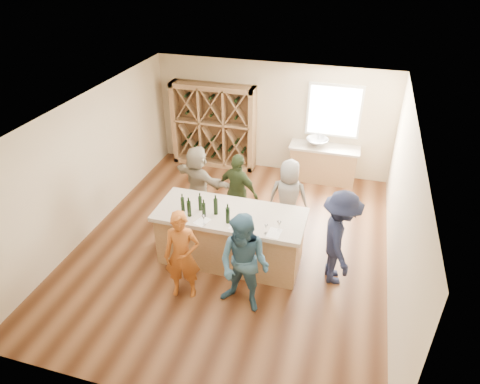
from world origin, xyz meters
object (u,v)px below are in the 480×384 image
(tasting_counter_base, at_px, (231,238))
(wine_bottle_b, at_px, (189,209))
(wine_bottle_c, at_px, (200,203))
(wine_bottle_f, at_px, (228,215))
(wine_bottle_d, at_px, (204,210))
(person_far_mid, at_px, (238,191))
(wine_bottle_a, at_px, (183,204))
(wine_bottle_e, at_px, (216,207))
(person_server, at_px, (339,238))
(person_far_right, at_px, (288,198))
(wine_rack, at_px, (214,126))
(person_near_right, at_px, (244,264))
(sink, at_px, (317,142))
(person_far_left, at_px, (198,181))
(person_near_left, at_px, (182,256))

(tasting_counter_base, distance_m, wine_bottle_b, 1.03)
(wine_bottle_b, bearing_deg, tasting_counter_base, 23.61)
(wine_bottle_c, distance_m, wine_bottle_f, 0.65)
(tasting_counter_base, xyz_separation_m, wine_bottle_c, (-0.55, -0.05, 0.72))
(wine_bottle_d, bearing_deg, wine_bottle_b, -167.76)
(tasting_counter_base, distance_m, person_far_mid, 1.23)
(tasting_counter_base, height_order, wine_bottle_c, wine_bottle_c)
(wine_bottle_b, relative_size, wine_bottle_d, 1.10)
(wine_bottle_a, bearing_deg, wine_bottle_e, 6.91)
(wine_bottle_b, relative_size, wine_bottle_f, 1.01)
(person_server, bearing_deg, person_far_right, 28.71)
(wine_bottle_e, relative_size, person_far_mid, 0.19)
(wine_rack, bearing_deg, wine_bottle_e, -70.30)
(wine_bottle_c, height_order, wine_bottle_d, wine_bottle_c)
(person_near_right, bearing_deg, wine_bottle_c, 149.26)
(person_server, height_order, person_far_mid, person_server)
(wine_bottle_e, distance_m, person_far_right, 1.76)
(wine_bottle_b, bearing_deg, wine_bottle_d, 12.24)
(wine_bottle_b, xyz_separation_m, wine_bottle_e, (0.43, 0.19, 0.00))
(wine_bottle_c, height_order, wine_bottle_e, wine_bottle_e)
(sink, relative_size, person_far_left, 0.33)
(wine_bottle_a, height_order, wine_bottle_c, wine_bottle_a)
(wine_bottle_d, bearing_deg, person_far_mid, 81.21)
(wine_bottle_e, xyz_separation_m, person_far_mid, (0.04, 1.27, -0.41))
(wine_bottle_e, bearing_deg, person_near_left, -105.22)
(wine_bottle_a, distance_m, wine_bottle_f, 0.90)
(wine_rack, xyz_separation_m, sink, (2.70, -0.07, -0.09))
(wine_bottle_a, relative_size, person_far_mid, 0.17)
(wine_bottle_b, xyz_separation_m, wine_bottle_d, (0.26, 0.06, -0.01))
(wine_rack, xyz_separation_m, person_far_right, (2.45, -2.49, -0.28))
(person_far_right, height_order, wine_bottle_f, person_far_right)
(sink, distance_m, person_server, 3.72)
(sink, height_order, wine_bottle_c, wine_bottle_c)
(person_server, height_order, wine_bottle_f, person_server)
(wine_bottle_b, bearing_deg, person_near_right, -32.64)
(wine_bottle_e, bearing_deg, person_far_right, 50.55)
(person_near_left, xyz_separation_m, person_far_right, (1.35, 2.29, -0.01))
(person_near_left, distance_m, person_near_right, 1.07)
(wine_bottle_c, xyz_separation_m, person_near_right, (1.11, -1.03, -0.32))
(sink, distance_m, wine_bottle_e, 3.97)
(tasting_counter_base, bearing_deg, person_far_right, 55.11)
(person_far_right, bearing_deg, wine_rack, -47.66)
(wine_bottle_b, xyz_separation_m, person_server, (2.62, 0.31, -0.32))
(wine_bottle_a, xyz_separation_m, wine_bottle_c, (0.29, 0.12, -0.00))
(wine_rack, bearing_deg, wine_bottle_d, -73.22)
(person_server, bearing_deg, wine_bottle_f, 85.51)
(person_near_right, height_order, person_far_mid, person_near_right)
(person_server, distance_m, person_far_mid, 2.44)
(wine_rack, height_order, person_server, wine_rack)
(person_far_mid, bearing_deg, person_far_right, -156.77)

